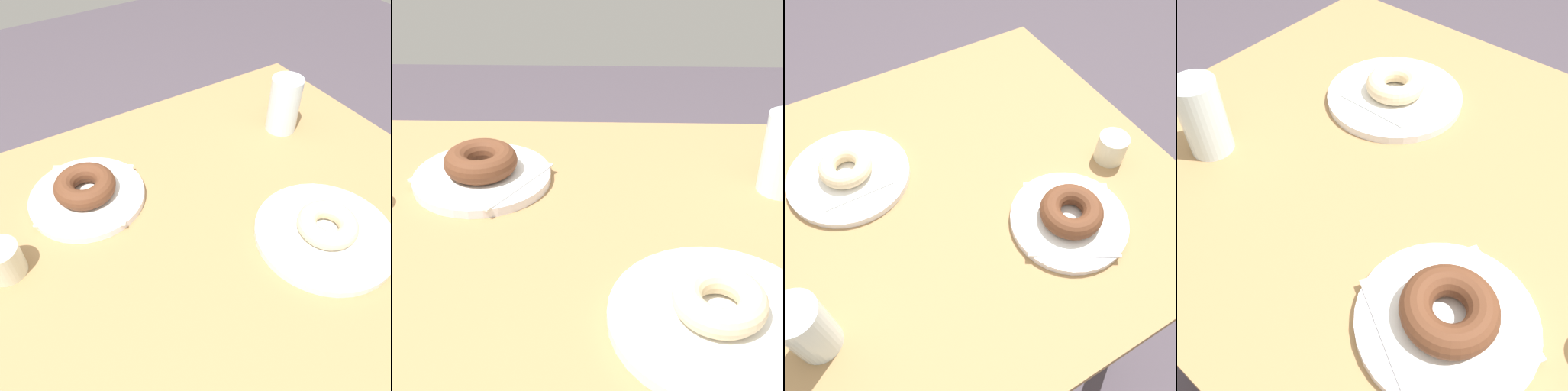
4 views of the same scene
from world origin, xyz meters
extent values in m
plane|color=#483F48|center=(0.00, 0.00, 0.00)|extent=(6.00, 6.00, 0.00)
cube|color=#9A7348|center=(0.00, 0.00, 0.73)|extent=(0.93, 0.81, 0.04)
cylinder|color=#8F7451|center=(0.39, -0.31, 0.35)|extent=(0.05, 0.05, 0.71)
cylinder|color=#8F7451|center=(0.39, 0.31, 0.35)|extent=(0.05, 0.05, 0.71)
cylinder|color=white|center=(0.18, -0.17, 0.76)|extent=(0.21, 0.21, 0.01)
cube|color=white|center=(0.18, -0.17, 0.76)|extent=(0.22, 0.22, 0.00)
torus|color=#59311D|center=(0.18, -0.17, 0.79)|extent=(0.11, 0.11, 0.04)
cylinder|color=white|center=(-0.13, 0.13, 0.76)|extent=(0.24, 0.24, 0.01)
cube|color=white|center=(-0.13, 0.13, 0.76)|extent=(0.14, 0.14, 0.00)
torus|color=beige|center=(-0.13, 0.13, 0.78)|extent=(0.10, 0.10, 0.03)
cylinder|color=silver|center=(-0.27, -0.16, 0.81)|extent=(0.07, 0.07, 0.12)
cylinder|color=beige|center=(0.35, -0.09, 0.78)|extent=(0.06, 0.06, 0.06)
camera|label=1|loc=(0.29, 0.39, 1.30)|focal=37.39mm
camera|label=2|loc=(0.00, 0.56, 1.18)|focal=50.32mm
camera|label=3|loc=(-0.16, -0.44, 1.38)|focal=37.36mm
camera|label=4|loc=(0.27, -0.41, 1.24)|focal=41.98mm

